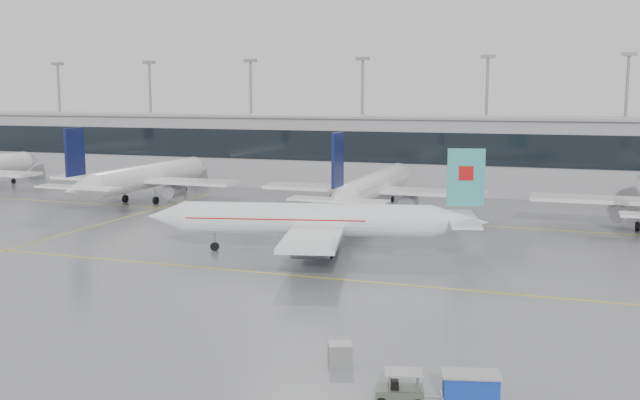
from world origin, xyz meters
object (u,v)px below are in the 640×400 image
(baggage_tug, at_px, (399,393))
(gse_unit, at_px, (340,355))
(air_canada_jet, at_px, (319,220))
(baggage_cart, at_px, (471,387))

(baggage_tug, xyz_separation_m, gse_unit, (-4.47, 4.11, 0.05))
(air_canada_jet, height_order, baggage_tug, air_canada_jet)
(baggage_cart, distance_m, gse_unit, 8.62)
(baggage_tug, bearing_deg, baggage_cart, 0.00)
(air_canada_jet, distance_m, baggage_tug, 35.89)
(baggage_cart, height_order, gse_unit, baggage_cart)
(air_canada_jet, xyz_separation_m, baggage_tug, (15.41, -32.30, -2.73))
(baggage_tug, bearing_deg, air_canada_jet, 101.94)
(baggage_cart, bearing_deg, gse_unit, 144.15)
(gse_unit, bearing_deg, baggage_cart, -44.17)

